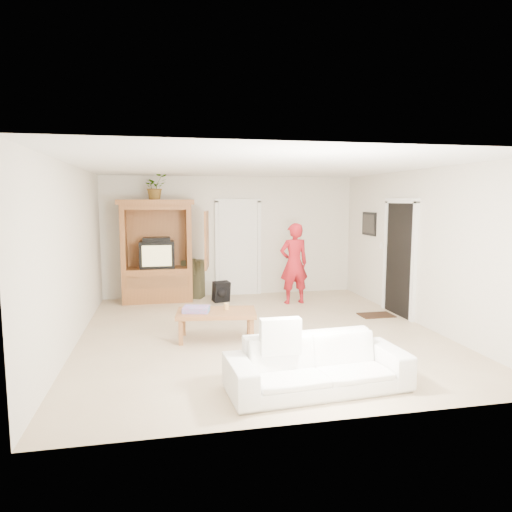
{
  "coord_description": "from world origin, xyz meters",
  "views": [
    {
      "loc": [
        -1.47,
        -6.89,
        2.09
      ],
      "look_at": [
        0.06,
        0.6,
        1.15
      ],
      "focal_mm": 32.0,
      "sensor_mm": 36.0,
      "label": 1
    }
  ],
  "objects": [
    {
      "name": "plant",
      "position": [
        -1.6,
        2.63,
        2.36
      ],
      "size": [
        0.59,
        0.57,
        0.51
      ],
      "primitive_type": "imported",
      "rotation": [
        0.0,
        0.0,
        0.47
      ],
      "color": "#4C7238",
      "rests_on": "armoire"
    },
    {
      "name": "man",
      "position": [
        1.11,
        1.89,
        0.82
      ],
      "size": [
        0.62,
        0.43,
        1.63
      ],
      "primitive_type": "imported",
      "rotation": [
        0.0,
        0.0,
        3.22
      ],
      "color": "#A9161F",
      "rests_on": "floor"
    },
    {
      "name": "wall_right",
      "position": [
        2.75,
        0.0,
        1.3
      ],
      "size": [
        0.0,
        6.0,
        6.0
      ],
      "primitive_type": "plane",
      "rotation": [
        1.57,
        0.0,
        -1.57
      ],
      "color": "silver",
      "rests_on": "floor"
    },
    {
      "name": "wall_left",
      "position": [
        -2.75,
        0.0,
        1.3
      ],
      "size": [
        0.0,
        6.0,
        6.0
      ],
      "primitive_type": "plane",
      "rotation": [
        1.57,
        0.0,
        1.57
      ],
      "color": "silver",
      "rests_on": "floor"
    },
    {
      "name": "framed_picture",
      "position": [
        2.73,
        1.9,
        1.6
      ],
      "size": [
        0.03,
        0.6,
        0.48
      ],
      "primitive_type": "cube",
      "color": "black",
      "rests_on": "wall_right"
    },
    {
      "name": "armoire",
      "position": [
        -1.58,
        2.66,
        0.91
      ],
      "size": [
        1.82,
        1.14,
        2.1
      ],
      "color": "brown",
      "rests_on": "floor"
    },
    {
      "name": "backpack_olive",
      "position": [
        -0.86,
        2.85,
        0.41
      ],
      "size": [
        0.52,
        0.46,
        0.81
      ],
      "primitive_type": null,
      "rotation": [
        0.0,
        0.0,
        -0.41
      ],
      "color": "#47442B",
      "rests_on": "floor"
    },
    {
      "name": "ceiling",
      "position": [
        0.0,
        0.0,
        2.6
      ],
      "size": [
        6.0,
        6.0,
        0.0
      ],
      "primitive_type": "plane",
      "rotation": [
        3.14,
        0.0,
        0.0
      ],
      "color": "white",
      "rests_on": "floor"
    },
    {
      "name": "wall_back",
      "position": [
        0.0,
        3.0,
        1.3
      ],
      "size": [
        5.5,
        0.0,
        5.5
      ],
      "primitive_type": "plane",
      "rotation": [
        1.57,
        0.0,
        0.0
      ],
      "color": "silver",
      "rests_on": "floor"
    },
    {
      "name": "doormat",
      "position": [
        2.3,
        0.6,
        0.01
      ],
      "size": [
        0.6,
        0.4,
        0.02
      ],
      "primitive_type": "cube",
      "color": "#382316",
      "rests_on": "floor"
    },
    {
      "name": "doorway_right",
      "position": [
        2.73,
        0.6,
        1.02
      ],
      "size": [
        0.05,
        0.9,
        2.04
      ],
      "primitive_type": "cube",
      "color": "black",
      "rests_on": "floor"
    },
    {
      "name": "wall_front",
      "position": [
        0.0,
        -3.0,
        1.3
      ],
      "size": [
        5.5,
        0.0,
        5.5
      ],
      "primitive_type": "plane",
      "rotation": [
        -1.57,
        0.0,
        0.0
      ],
      "color": "silver",
      "rests_on": "floor"
    },
    {
      "name": "floor",
      "position": [
        0.0,
        0.0,
        0.0
      ],
      "size": [
        6.0,
        6.0,
        0.0
      ],
      "primitive_type": "plane",
      "color": "tan",
      "rests_on": "ground"
    },
    {
      "name": "backpack_black",
      "position": [
        -0.32,
        2.29,
        0.21
      ],
      "size": [
        0.38,
        0.28,
        0.41
      ],
      "primitive_type": null,
      "rotation": [
        0.0,
        0.0,
        0.29
      ],
      "color": "black",
      "rests_on": "floor"
    },
    {
      "name": "coffee_table",
      "position": [
        -0.71,
        -0.23,
        0.38
      ],
      "size": [
        1.24,
        0.78,
        0.44
      ],
      "rotation": [
        0.0,
        0.0,
        -0.12
      ],
      "color": "#985B34",
      "rests_on": "floor"
    },
    {
      "name": "candle",
      "position": [
        -0.55,
        -0.17,
        0.49
      ],
      "size": [
        0.08,
        0.08,
        0.1
      ],
      "primitive_type": "cylinder",
      "color": "tan",
      "rests_on": "coffee_table"
    },
    {
      "name": "sofa",
      "position": [
        0.17,
        -2.28,
        0.29
      ],
      "size": [
        2.05,
        0.93,
        0.58
      ],
      "primitive_type": "imported",
      "rotation": [
        0.0,
        0.0,
        0.07
      ],
      "color": "white",
      "rests_on": "floor"
    },
    {
      "name": "towel",
      "position": [
        -1.01,
        -0.23,
        0.48
      ],
      "size": [
        0.44,
        0.36,
        0.08
      ],
      "primitive_type": "cube",
      "rotation": [
        0.0,
        0.0,
        -0.24
      ],
      "color": "#CA4391",
      "rests_on": "coffee_table"
    },
    {
      "name": "door_back",
      "position": [
        0.15,
        2.97,
        1.02
      ],
      "size": [
        0.85,
        0.05,
        2.04
      ],
      "primitive_type": "cube",
      "color": "white",
      "rests_on": "floor"
    }
  ]
}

